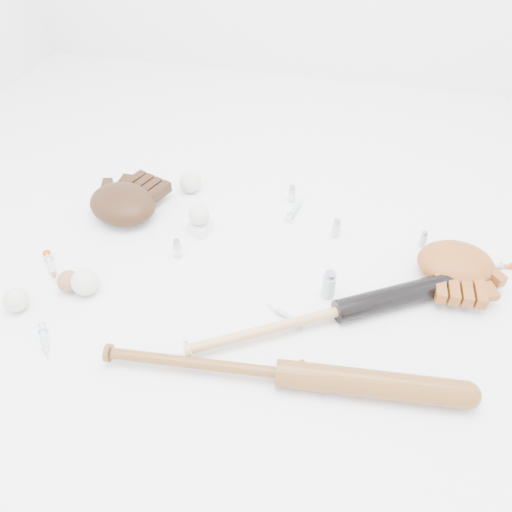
% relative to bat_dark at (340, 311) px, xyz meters
% --- Properties ---
extents(bat_dark, '(0.83, 0.53, 0.07)m').
position_rel_bat_dark_xyz_m(bat_dark, '(0.00, 0.00, 0.00)').
color(bat_dark, black).
rests_on(bat_dark, ground).
extents(bat_wood, '(0.95, 0.16, 0.07)m').
position_rel_bat_dark_xyz_m(bat_wood, '(-0.12, -0.24, 0.00)').
color(bat_wood, brown).
rests_on(bat_wood, ground).
extents(glove_dark, '(0.37, 0.37, 0.10)m').
position_rel_bat_dark_xyz_m(glove_dark, '(-0.78, 0.29, 0.02)').
color(glove_dark, '#321C0E').
rests_on(glove_dark, ground).
extents(glove_tan, '(0.28, 0.28, 0.10)m').
position_rel_bat_dark_xyz_m(glove_tan, '(0.32, 0.25, 0.01)').
color(glove_tan, brown).
rests_on(glove_tan, ground).
extents(trading_card, '(0.07, 0.09, 0.01)m').
position_rel_bat_dark_xyz_m(trading_card, '(-0.75, 0.33, -0.03)').
color(trading_card, gold).
rests_on(trading_card, ground).
extents(pedestal, '(0.09, 0.09, 0.04)m').
position_rel_bat_dark_xyz_m(pedestal, '(-0.49, 0.27, -0.01)').
color(pedestal, white).
rests_on(pedestal, ground).
extents(baseball_on_pedestal, '(0.07, 0.07, 0.07)m').
position_rel_bat_dark_xyz_m(baseball_on_pedestal, '(-0.49, 0.27, 0.04)').
color(baseball_on_pedestal, silver).
rests_on(baseball_on_pedestal, pedestal).
extents(baseball_left, '(0.07, 0.07, 0.07)m').
position_rel_bat_dark_xyz_m(baseball_left, '(-0.90, -0.17, 0.00)').
color(baseball_left, silver).
rests_on(baseball_left, ground).
extents(baseball_upper, '(0.08, 0.08, 0.08)m').
position_rel_bat_dark_xyz_m(baseball_upper, '(-0.60, 0.48, 0.01)').
color(baseball_upper, silver).
rests_on(baseball_upper, ground).
extents(baseball_mid, '(0.08, 0.08, 0.08)m').
position_rel_bat_dark_xyz_m(baseball_mid, '(-0.74, -0.07, 0.01)').
color(baseball_mid, silver).
rests_on(baseball_mid, ground).
extents(baseball_aged, '(0.07, 0.07, 0.07)m').
position_rel_bat_dark_xyz_m(baseball_aged, '(-0.79, -0.07, -0.00)').
color(baseball_aged, '#916445').
rests_on(baseball_aged, ground).
extents(syringe_0, '(0.13, 0.14, 0.02)m').
position_rel_bat_dark_xyz_m(syringe_0, '(-0.89, -0.00, -0.02)').
color(syringe_0, '#ADBCC6').
rests_on(syringe_0, ground).
extents(syringe_1, '(0.15, 0.09, 0.02)m').
position_rel_bat_dark_xyz_m(syringe_1, '(-0.14, -0.03, -0.02)').
color(syringe_1, '#ADBCC6').
rests_on(syringe_1, ground).
extents(syringe_2, '(0.06, 0.17, 0.02)m').
position_rel_bat_dark_xyz_m(syringe_2, '(-0.20, 0.45, -0.02)').
color(syringe_2, '#ADBCC6').
rests_on(syringe_2, ground).
extents(syringe_3, '(0.10, 0.12, 0.02)m').
position_rel_bat_dark_xyz_m(syringe_3, '(-0.04, -0.22, -0.03)').
color(syringe_3, '#ADBCC6').
rests_on(syringe_3, ground).
extents(syringe_4, '(0.16, 0.05, 0.02)m').
position_rel_bat_dark_xyz_m(syringe_4, '(0.43, 0.31, -0.02)').
color(syringe_4, '#ADBCC6').
rests_on(syringe_4, ground).
extents(syringe_5, '(0.10, 0.13, 0.02)m').
position_rel_bat_dark_xyz_m(syringe_5, '(-0.76, -0.26, -0.03)').
color(syringe_5, '#ADBCC6').
rests_on(syringe_5, ground).
extents(vial_0, '(0.03, 0.03, 0.07)m').
position_rel_bat_dark_xyz_m(vial_0, '(-0.23, 0.51, -0.00)').
color(vial_0, silver).
rests_on(vial_0, ground).
extents(vial_1, '(0.02, 0.02, 0.06)m').
position_rel_bat_dark_xyz_m(vial_1, '(0.23, 0.37, -0.00)').
color(vial_1, silver).
rests_on(vial_1, ground).
extents(vial_2, '(0.03, 0.03, 0.07)m').
position_rel_bat_dark_xyz_m(vial_2, '(-0.05, 0.35, 0.00)').
color(vial_2, silver).
rests_on(vial_2, ground).
extents(vial_3, '(0.04, 0.04, 0.09)m').
position_rel_bat_dark_xyz_m(vial_3, '(-0.04, 0.08, 0.01)').
color(vial_3, silver).
rests_on(vial_3, ground).
extents(vial_4, '(0.03, 0.03, 0.07)m').
position_rel_bat_dark_xyz_m(vial_4, '(-0.53, 0.14, -0.00)').
color(vial_4, silver).
rests_on(vial_4, ground).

